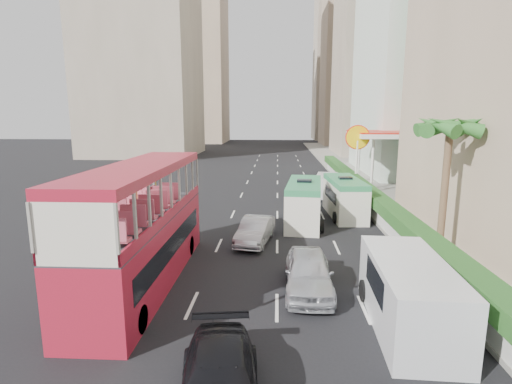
# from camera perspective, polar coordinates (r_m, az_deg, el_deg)

# --- Properties ---
(ground_plane) EXTENTS (200.00, 200.00, 0.00)m
(ground_plane) POSITION_cam_1_polar(r_m,az_deg,el_deg) (17.26, 4.38, -13.11)
(ground_plane) COLOR black
(ground_plane) RESTS_ON ground
(double_decker_bus) EXTENTS (2.50, 11.00, 5.06)m
(double_decker_bus) POSITION_cam_1_polar(r_m,az_deg,el_deg) (17.30, -15.84, -4.54)
(double_decker_bus) COLOR #A7182D
(double_decker_bus) RESTS_ON ground
(car_silver_lane_a) EXTENTS (2.20, 4.47, 1.41)m
(car_silver_lane_a) POSITION_cam_1_polar(r_m,az_deg,el_deg) (22.51, -0.10, -7.24)
(car_silver_lane_a) COLOR silver
(car_silver_lane_a) RESTS_ON ground
(car_silver_lane_b) EXTENTS (1.99, 4.73, 1.60)m
(car_silver_lane_b) POSITION_cam_1_polar(r_m,az_deg,el_deg) (16.83, 7.44, -13.83)
(car_silver_lane_b) COLOR silver
(car_silver_lane_b) RESTS_ON ground
(van_asset) EXTENTS (2.19, 4.63, 1.28)m
(van_asset) POSITION_cam_1_polar(r_m,az_deg,el_deg) (33.71, 6.19, -1.15)
(van_asset) COLOR silver
(van_asset) RESTS_ON ground
(minibus_near) EXTENTS (2.71, 6.42, 2.77)m
(minibus_near) POSITION_cam_1_polar(r_m,az_deg,el_deg) (26.24, 6.86, -1.55)
(minibus_near) COLOR silver
(minibus_near) RESTS_ON ground
(minibus_far) EXTENTS (2.36, 6.08, 2.64)m
(minibus_far) POSITION_cam_1_polar(r_m,az_deg,el_deg) (28.73, 12.53, -0.77)
(minibus_far) COLOR silver
(minibus_far) RESTS_ON ground
(panel_van_near) EXTENTS (2.51, 5.80, 2.29)m
(panel_van_near) POSITION_cam_1_polar(r_m,az_deg,el_deg) (14.64, 20.99, -13.51)
(panel_van_near) COLOR silver
(panel_van_near) RESTS_ON ground
(panel_van_far) EXTENTS (2.51, 4.69, 1.78)m
(panel_van_far) POSITION_cam_1_polar(r_m,az_deg,el_deg) (35.96, 10.02, 0.95)
(panel_van_far) COLOR silver
(panel_van_far) RESTS_ON ground
(sidewalk) EXTENTS (6.00, 120.00, 0.18)m
(sidewalk) POSITION_cam_1_polar(r_m,az_deg,el_deg) (42.41, 15.90, 1.11)
(sidewalk) COLOR #99968C
(sidewalk) RESTS_ON ground
(kerb_wall) EXTENTS (0.30, 44.00, 1.00)m
(kerb_wall) POSITION_cam_1_polar(r_m,az_deg,el_deg) (31.14, 15.32, -1.21)
(kerb_wall) COLOR silver
(kerb_wall) RESTS_ON sidewalk
(hedge) EXTENTS (1.10, 44.00, 0.70)m
(hedge) POSITION_cam_1_polar(r_m,az_deg,el_deg) (30.98, 15.40, 0.33)
(hedge) COLOR #2D6626
(hedge) RESTS_ON kerb_wall
(palm_tree) EXTENTS (0.36, 0.36, 6.40)m
(palm_tree) POSITION_cam_1_polar(r_m,az_deg,el_deg) (21.71, 25.32, 0.22)
(palm_tree) COLOR brown
(palm_tree) RESTS_ON sidewalk
(shell_station) EXTENTS (6.50, 8.00, 5.50)m
(shell_station) POSITION_cam_1_polar(r_m,az_deg,el_deg) (40.37, 18.10, 4.32)
(shell_station) COLOR silver
(shell_station) RESTS_ON ground
(tower_mid) EXTENTS (16.00, 16.00, 50.00)m
(tower_mid) POSITION_cam_1_polar(r_m,az_deg,el_deg) (78.12, 18.23, 23.73)
(tower_mid) COLOR tan
(tower_mid) RESTS_ON ground
(tower_far_a) EXTENTS (14.00, 14.00, 44.00)m
(tower_far_a) POSITION_cam_1_polar(r_m,az_deg,el_deg) (100.42, 13.83, 19.22)
(tower_far_a) COLOR tan
(tower_far_a) RESTS_ON ground
(tower_far_b) EXTENTS (14.00, 14.00, 40.00)m
(tower_far_b) POSITION_cam_1_polar(r_m,az_deg,el_deg) (121.71, 11.81, 16.84)
(tower_far_b) COLOR tan
(tower_far_b) RESTS_ON ground
(tower_left_a) EXTENTS (18.00, 18.00, 52.00)m
(tower_left_a) POSITION_cam_1_polar(r_m,az_deg,el_deg) (76.95, -16.41, 24.80)
(tower_left_a) COLOR tan
(tower_left_a) RESTS_ON ground
(tower_left_b) EXTENTS (16.00, 16.00, 46.00)m
(tower_left_b) POSITION_cam_1_polar(r_m,az_deg,el_deg) (109.11, -8.85, 19.24)
(tower_left_b) COLOR tan
(tower_left_b) RESTS_ON ground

